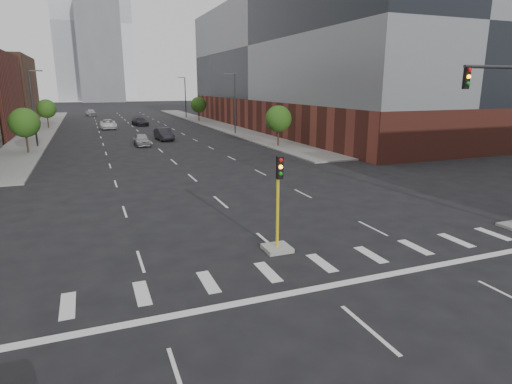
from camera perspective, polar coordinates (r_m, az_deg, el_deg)
ground at (r=13.15m, az=20.24°, el=-21.07°), size 400.00×400.00×0.00m
sidewalk_left_far at (r=82.44m, az=-26.66°, el=7.53°), size 5.00×92.00×0.15m
sidewalk_right_far at (r=85.16m, az=-5.96°, el=9.10°), size 5.00×92.00×0.15m
building_right_main at (r=77.36m, az=7.66°, el=16.66°), size 24.00×70.00×22.00m
tower_left at (r=229.45m, az=-22.73°, el=19.99°), size 22.00×22.00×70.00m
tower_right at (r=270.33m, az=-18.66°, el=20.34°), size 20.00×20.00×80.00m
tower_mid at (r=208.43m, az=-20.16°, el=17.30°), size 18.00×18.00×44.00m
median_traffic_signal at (r=19.48m, az=2.90°, el=-5.15°), size 1.20×1.20×4.40m
streetlight_right_a at (r=66.25m, az=-2.91°, el=12.03°), size 1.60×0.22×9.07m
streetlight_right_b at (r=100.04m, az=-9.45°, el=12.55°), size 1.60×0.22×9.07m
streetlight_left at (r=58.12m, az=-27.54°, el=10.20°), size 1.60×0.22×9.07m
tree_left_near at (r=53.32m, az=-28.49°, el=8.12°), size 3.20×3.20×4.85m
tree_left_far at (r=83.13m, az=-26.16°, el=9.94°), size 3.20×3.20×4.85m
tree_right_near at (r=52.59m, az=3.01°, el=9.73°), size 3.20×3.20×4.85m
tree_right_far at (r=90.49m, az=-7.67°, el=11.45°), size 3.20×3.20×4.85m
car_near_left at (r=55.52m, az=-14.99°, el=6.75°), size 1.78×4.39×1.49m
car_mid_right at (r=60.41m, az=-12.19°, el=7.54°), size 2.17×5.11×1.64m
car_far_left at (r=78.74m, az=-19.11°, el=8.53°), size 2.65×5.72×1.59m
car_deep_right at (r=83.46m, az=-15.22°, el=9.06°), size 2.94×5.53×1.53m
car_distant at (r=113.32m, az=-21.16°, el=9.86°), size 2.57×5.17×1.69m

